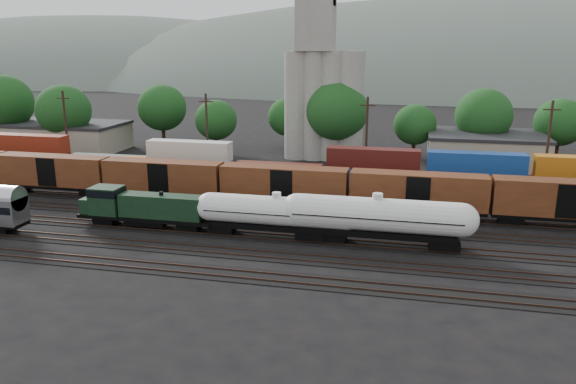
% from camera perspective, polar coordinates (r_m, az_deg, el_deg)
% --- Properties ---
extents(ground, '(600.00, 600.00, 0.00)m').
position_cam_1_polar(ground, '(63.34, -4.96, -2.81)').
color(ground, black).
extents(tracks, '(180.00, 33.20, 0.20)m').
position_cam_1_polar(tracks, '(63.32, -4.96, -2.77)').
color(tracks, black).
rests_on(tracks, ground).
extents(green_locomotive, '(15.14, 2.67, 4.01)m').
position_cam_1_polar(green_locomotive, '(61.89, -14.90, -1.46)').
color(green_locomotive, black).
rests_on(green_locomotive, ground).
extents(tank_car_a, '(17.12, 3.07, 4.49)m').
position_cam_1_polar(tank_car_a, '(56.48, -1.16, -2.12)').
color(tank_car_a, white).
rests_on(tank_car_a, ground).
extents(tank_car_b, '(18.98, 3.40, 4.97)m').
position_cam_1_polar(tank_car_b, '(54.94, 9.01, -2.51)').
color(tank_car_b, white).
rests_on(tank_car_b, ground).
extents(orange_locomotive, '(16.00, 2.67, 4.00)m').
position_cam_1_polar(orange_locomotive, '(76.88, -12.84, 1.81)').
color(orange_locomotive, black).
rests_on(orange_locomotive, ground).
extents(boxcar_string, '(184.40, 2.90, 4.20)m').
position_cam_1_polar(boxcar_string, '(64.81, 6.24, 0.43)').
color(boxcar_string, black).
rests_on(boxcar_string, ground).
extents(container_wall, '(178.40, 2.60, 5.80)m').
position_cam_1_polar(container_wall, '(74.85, 5.44, 1.95)').
color(container_wall, black).
rests_on(container_wall, ground).
extents(grain_silo, '(13.40, 5.00, 29.00)m').
position_cam_1_polar(grain_silo, '(95.00, 3.53, 10.04)').
color(grain_silo, gray).
rests_on(grain_silo, ground).
extents(industrial_sheds, '(119.38, 17.26, 5.10)m').
position_cam_1_polar(industrial_sheds, '(94.90, 5.37, 4.70)').
color(industrial_sheds, '#9E937F').
rests_on(industrial_sheds, ground).
extents(tree_band, '(165.11, 21.47, 14.37)m').
position_cam_1_polar(tree_band, '(99.38, -4.00, 8.07)').
color(tree_band, black).
rests_on(tree_band, ground).
extents(utility_poles, '(122.20, 0.36, 12.00)m').
position_cam_1_polar(utility_poles, '(82.60, -0.39, 5.82)').
color(utility_poles, black).
rests_on(utility_poles, ground).
extents(distant_hills, '(860.00, 286.00, 130.00)m').
position_cam_1_polar(distant_hills, '(319.92, 13.82, 7.27)').
color(distant_hills, '#59665B').
rests_on(distant_hills, ground).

